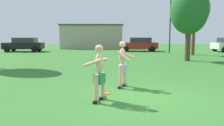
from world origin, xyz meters
TOP-DOWN VIEW (x-y plane):
  - ground_plane at (0.00, 0.00)m, footprint 80.00×80.00m
  - player_with_cap at (-1.34, -0.25)m, footprint 0.75×0.77m
  - player_in_gray at (-0.43, 1.54)m, footprint 0.78×0.76m
  - frisbee at (-1.09, 0.61)m, footprint 0.28×0.28m
  - car_red_near_post at (3.65, 19.95)m, footprint 4.43×2.31m
  - car_black_far_end at (-9.46, 20.21)m, footprint 4.41×2.25m
  - lamp_post at (6.25, 16.78)m, footprint 0.60×0.24m
  - outbuilding_behind_lot at (-1.93, 27.85)m, footprint 8.67×7.00m
  - tree_right_field at (7.77, 14.50)m, footprint 2.74×2.74m
  - tree_behind_players at (5.41, 9.93)m, footprint 2.73×2.73m

SIDE VIEW (x-z plane):
  - ground_plane at x=0.00m, z-range 0.00..0.00m
  - frisbee at x=-1.09m, z-range 0.00..0.03m
  - car_red_near_post at x=3.65m, z-range 0.03..1.61m
  - car_black_far_end at x=-9.46m, z-range 0.03..1.61m
  - player_in_gray at x=-0.43m, z-range 0.06..1.78m
  - player_with_cap at x=-1.34m, z-range 0.08..1.77m
  - outbuilding_behind_lot at x=-1.93m, z-range 0.01..3.32m
  - tree_behind_players at x=5.41m, z-range 0.94..6.30m
  - lamp_post at x=6.25m, z-range 0.65..6.59m
  - tree_right_field at x=7.77m, z-range 1.27..7.27m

